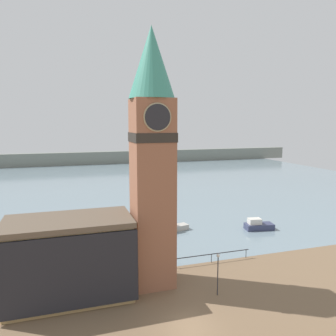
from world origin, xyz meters
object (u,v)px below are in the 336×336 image
at_px(clock_tower, 152,152).
at_px(mooring_bollard_near, 174,284).
at_px(lamp_post, 218,267).
at_px(boat_far, 258,225).
at_px(pier_building, 70,259).
at_px(boat_near, 172,227).

distance_m(clock_tower, mooring_bollard_near, 13.38).
height_order(clock_tower, lamp_post, clock_tower).
xyz_separation_m(clock_tower, boat_far, (20.03, 11.76, -12.92)).
bearing_deg(mooring_bollard_near, clock_tower, 135.11).
bearing_deg(lamp_post, pier_building, 164.22).
bearing_deg(pier_building, clock_tower, 2.83).
height_order(pier_building, boat_near, pier_building).
bearing_deg(boat_near, clock_tower, -129.93).
relative_size(clock_tower, mooring_bollard_near, 33.65).
xyz_separation_m(pier_building, boat_near, (15.17, 15.30, -3.22)).
bearing_deg(clock_tower, mooring_bollard_near, -44.89).
height_order(boat_near, boat_far, boat_far).
bearing_deg(boat_near, boat_far, -28.24).
relative_size(pier_building, lamp_post, 2.82).
distance_m(clock_tower, pier_building, 12.69).
bearing_deg(clock_tower, lamp_post, -38.46).
xyz_separation_m(boat_near, boat_far, (13.02, -3.13, 0.02)).
distance_m(boat_near, mooring_bollard_near, 17.43).
distance_m(boat_near, lamp_post, 19.31).
height_order(pier_building, boat_far, pier_building).
distance_m(pier_building, mooring_bollard_near, 10.53).
distance_m(pier_building, boat_far, 30.86).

